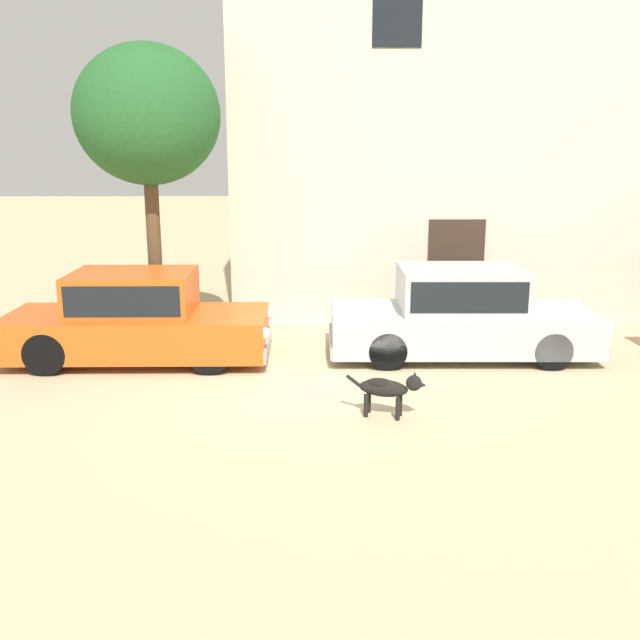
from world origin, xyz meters
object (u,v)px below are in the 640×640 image
Objects in this scene: parked_sedan_second at (461,313)px; acacia_tree_left at (147,117)px; stray_dog_spotted at (388,387)px; parked_sedan_nearest at (136,318)px.

parked_sedan_second is 0.88× the size of acacia_tree_left.
stray_dog_spotted is at bearing -45.35° from acacia_tree_left.
parked_sedan_second reaches higher than stray_dog_spotted.
parked_sedan_nearest is 4.69m from stray_dog_spotted.
parked_sedan_nearest is at bearing -177.05° from parked_sedan_second.
parked_sedan_nearest is 0.85× the size of acacia_tree_left.
parked_sedan_nearest reaches higher than stray_dog_spotted.
acacia_tree_left is at bearing 169.92° from parked_sedan_second.
stray_dog_spotted is at bearing -34.01° from parked_sedan_nearest.
parked_sedan_nearest is 5.41m from parked_sedan_second.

